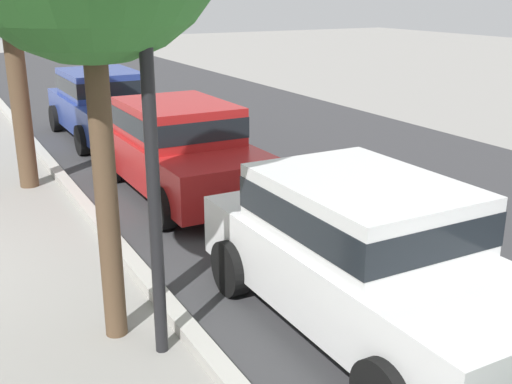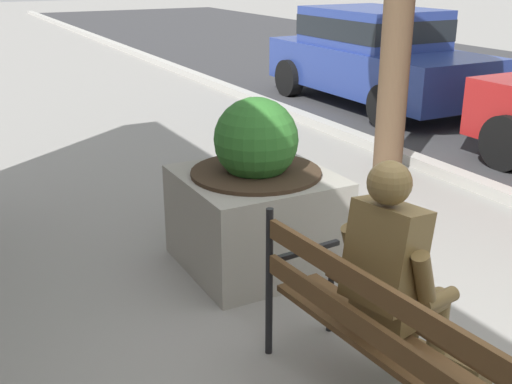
% 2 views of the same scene
% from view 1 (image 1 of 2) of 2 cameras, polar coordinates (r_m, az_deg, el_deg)
% --- Properties ---
extents(street_surface, '(60.00, 9.00, 0.01)m').
position_cam_1_polar(street_surface, '(10.75, 11.23, -0.16)').
color(street_surface, '#38383A').
rests_on(street_surface, ground).
extents(curb_stone, '(60.00, 0.20, 0.12)m').
position_cam_1_polar(curb_stone, '(8.70, -13.03, -4.30)').
color(curb_stone, '#B2AFA8').
rests_on(curb_stone, ground).
extents(parked_car_blue, '(4.11, 1.94, 1.56)m').
position_cam_1_polar(parked_car_blue, '(14.93, -13.94, 8.04)').
color(parked_car_blue, navy).
rests_on(parked_car_blue, ground).
extents(parked_car_red, '(4.11, 1.94, 1.56)m').
position_cam_1_polar(parked_car_red, '(10.40, -7.02, 4.23)').
color(parked_car_red, '#B21E1E').
rests_on(parked_car_red, ground).
extents(parked_car_white, '(4.11, 1.94, 1.56)m').
position_cam_1_polar(parked_car_white, '(6.27, 9.96, -5.34)').
color(parked_car_white, silver).
rests_on(parked_car_white, ground).
extents(lamp_post, '(0.32, 0.32, 3.90)m').
position_cam_1_polar(lamp_post, '(5.33, -9.93, 9.71)').
color(lamp_post, black).
rests_on(lamp_post, ground).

